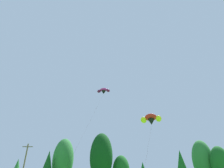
# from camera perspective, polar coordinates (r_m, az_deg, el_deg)

# --- Properties ---
(treeline_tree_c) EXTENTS (4.02, 4.02, 11.01)m
(treeline_tree_c) POSITION_cam_1_polar(r_m,az_deg,el_deg) (57.11, -18.78, -22.45)
(treeline_tree_c) COLOR #472D19
(treeline_tree_c) RESTS_ON ground_plane
(treeline_tree_d) EXTENTS (5.83, 5.83, 14.93)m
(treeline_tree_d) POSITION_cam_1_polar(r_m,az_deg,el_deg) (59.71, -14.44, -21.12)
(treeline_tree_d) COLOR #472D19
(treeline_tree_d) RESTS_ON ground_plane
(treeline_tree_e) EXTENTS (5.92, 5.92, 15.25)m
(treeline_tree_e) POSITION_cam_1_polar(r_m,az_deg,el_deg) (53.04, -3.24, -20.85)
(treeline_tree_e) COLOR #472D19
(treeline_tree_e) RESTS_ON ground_plane
(treeline_tree_h) EXTENTS (4.12, 4.12, 11.46)m
(treeline_tree_h) POSITION_cam_1_polar(r_m,az_deg,el_deg) (59.35, 20.17, -22.14)
(treeline_tree_h) COLOR #472D19
(treeline_tree_h) RESTS_ON ground_plane
(treeline_tree_i) EXTENTS (5.66, 5.66, 14.30)m
(treeline_tree_i) POSITION_cam_1_polar(r_m,az_deg,el_deg) (62.56, 25.60, -20.04)
(treeline_tree_i) COLOR #472D19
(treeline_tree_i) RESTS_ON ground_plane
(treeline_tree_j) EXTENTS (5.03, 5.03, 11.96)m
(treeline_tree_j) POSITION_cam_1_polar(r_m,az_deg,el_deg) (60.16, 29.87, -20.28)
(treeline_tree_j) COLOR #472D19
(treeline_tree_j) RESTS_ON ground_plane
(parafoil_kite_high_magenta) EXTENTS (5.89, 22.00, 24.13)m
(parafoil_kite_high_magenta) POSITION_cam_1_polar(r_m,az_deg,el_deg) (50.02, -2.54, -2.13)
(parafoil_kite_high_magenta) COLOR #D12893
(parafoil_kite_mid_red_yellow) EXTENTS (6.69, 15.96, 13.06)m
(parafoil_kite_mid_red_yellow) POSITION_cam_1_polar(r_m,az_deg,el_deg) (37.43, 11.60, -10.30)
(parafoil_kite_mid_red_yellow) COLOR red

